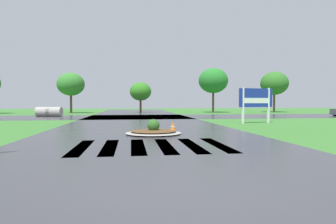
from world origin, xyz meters
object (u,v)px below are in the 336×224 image
median_island (153,131)px  traffic_cone (173,128)px  estate_billboard (256,100)px  drainage_pipe_stack (49,112)px

median_island → traffic_cone: median_island is taller
estate_billboard → drainage_pipe_stack: (-16.70, 11.37, -1.14)m
estate_billboard → median_island: estate_billboard is taller
median_island → traffic_cone: (0.92, 0.27, 0.12)m
drainage_pipe_stack → traffic_cone: 19.67m
median_island → drainage_pipe_stack: bearing=118.2°
estate_billboard → traffic_cone: 8.69m
median_island → drainage_pipe_stack: 19.45m
estate_billboard → traffic_cone: size_ratio=4.97×
estate_billboard → median_island: (-7.51, -5.77, -1.49)m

